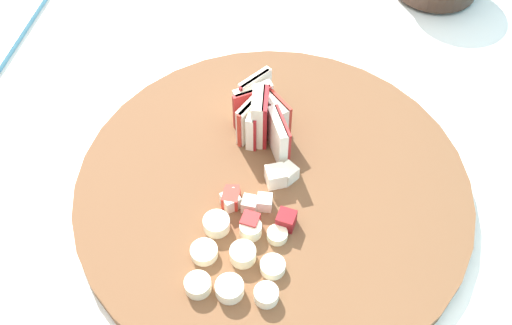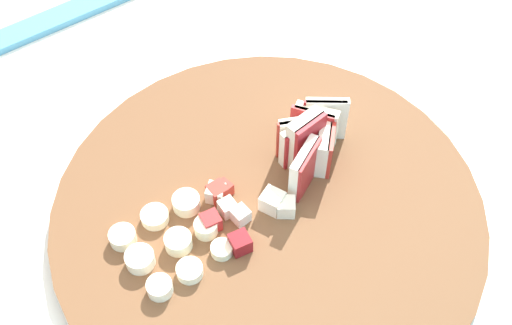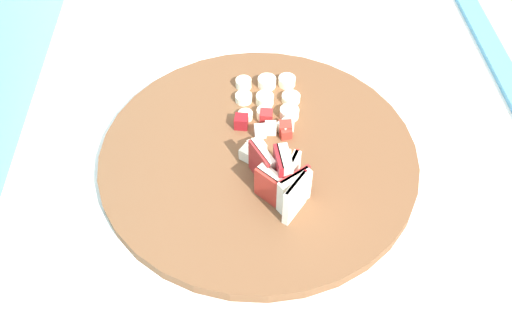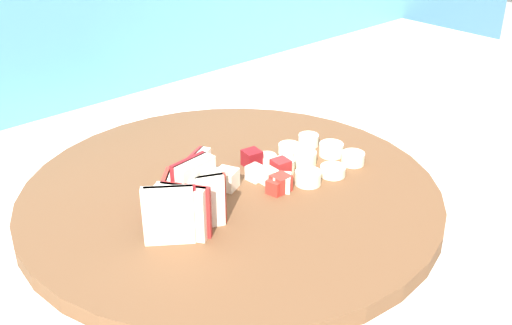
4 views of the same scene
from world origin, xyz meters
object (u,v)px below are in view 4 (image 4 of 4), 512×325
(apple_wedge_fan, at_px, (188,199))
(apple_dice_pile, at_px, (256,175))
(cutting_board, at_px, (231,194))
(banana_slice_rows, at_px, (312,159))

(apple_wedge_fan, distance_m, apple_dice_pile, 0.11)
(cutting_board, relative_size, apple_wedge_fan, 4.23)
(cutting_board, relative_size, banana_slice_rows, 4.48)
(banana_slice_rows, bearing_deg, cutting_board, 168.65)
(cutting_board, height_order, apple_dice_pile, apple_dice_pile)
(apple_dice_pile, bearing_deg, cutting_board, 159.43)
(cutting_board, distance_m, apple_wedge_fan, 0.09)
(cutting_board, xyz_separation_m, banana_slice_rows, (0.11, -0.02, 0.02))
(cutting_board, height_order, banana_slice_rows, banana_slice_rows)
(cutting_board, height_order, apple_wedge_fan, apple_wedge_fan)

